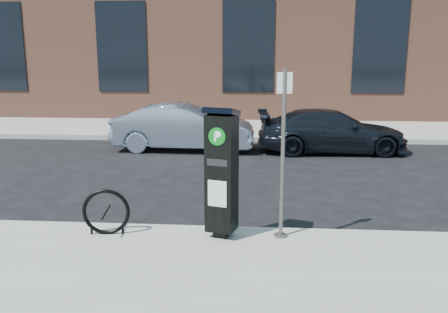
# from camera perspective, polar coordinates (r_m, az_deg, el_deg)

# --- Properties ---
(ground) EXTENTS (120.00, 120.00, 0.00)m
(ground) POSITION_cam_1_polar(r_m,az_deg,el_deg) (7.42, 0.31, -9.61)
(ground) COLOR black
(ground) RESTS_ON ground
(sidewalk_far) EXTENTS (60.00, 12.00, 0.15)m
(sidewalk_far) POSITION_cam_1_polar(r_m,az_deg,el_deg) (21.04, 2.99, 4.98)
(sidewalk_far) COLOR gray
(sidewalk_far) RESTS_ON ground
(curb_near) EXTENTS (60.00, 0.12, 0.16)m
(curb_near) POSITION_cam_1_polar(r_m,az_deg,el_deg) (7.37, 0.30, -9.12)
(curb_near) COLOR #9E9B93
(curb_near) RESTS_ON ground
(curb_far) EXTENTS (60.00, 0.12, 0.16)m
(curb_far) POSITION_cam_1_polar(r_m,az_deg,el_deg) (15.13, 2.43, 2.08)
(curb_far) COLOR #9E9B93
(curb_far) RESTS_ON ground
(building) EXTENTS (28.00, 10.05, 8.25)m
(building) POSITION_cam_1_polar(r_m,az_deg,el_deg) (23.90, 3.28, 15.64)
(building) COLOR brown
(building) RESTS_ON ground
(parking_kiosk) EXTENTS (0.53, 0.49, 1.90)m
(parking_kiosk) POSITION_cam_1_polar(r_m,az_deg,el_deg) (6.73, -0.29, -1.80)
(parking_kiosk) COLOR black
(parking_kiosk) RESTS_ON sidewalk_near
(sign_pole) EXTENTS (0.21, 0.19, 2.42)m
(sign_pole) POSITION_cam_1_polar(r_m,az_deg,el_deg) (6.72, 7.07, 0.04)
(sign_pole) COLOR #56504C
(sign_pole) RESTS_ON sidewalk_near
(bike_rack) EXTENTS (0.70, 0.14, 0.70)m
(bike_rack) POSITION_cam_1_polar(r_m,az_deg,el_deg) (7.20, -13.99, -6.51)
(bike_rack) COLOR black
(bike_rack) RESTS_ON sidewalk_near
(car_silver) EXTENTS (4.09, 1.51, 1.34)m
(car_silver) POSITION_cam_1_polar(r_m,az_deg,el_deg) (13.78, -4.88, 3.53)
(car_silver) COLOR #8795AC
(car_silver) RESTS_ON ground
(car_dark) EXTENTS (4.25, 1.91, 1.21)m
(car_dark) POSITION_cam_1_polar(r_m,az_deg,el_deg) (13.79, 12.82, 3.01)
(car_dark) COLOR black
(car_dark) RESTS_ON ground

